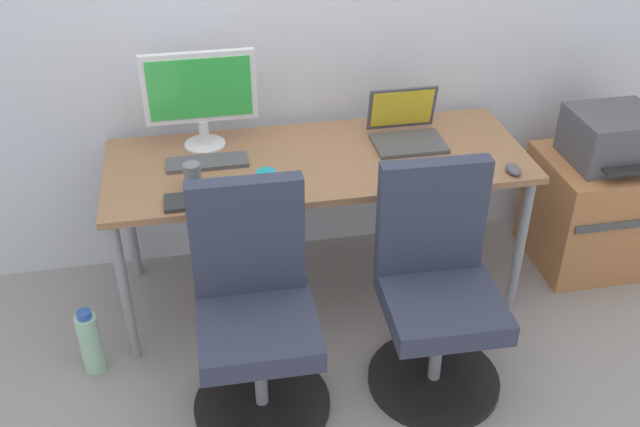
{
  "coord_description": "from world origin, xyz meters",
  "views": [
    {
      "loc": [
        -0.51,
        -2.72,
        2.24
      ],
      "look_at": [
        0.0,
        -0.05,
        0.47
      ],
      "focal_mm": 41.19,
      "sensor_mm": 36.0,
      "label": 1
    }
  ],
  "objects_px": {
    "office_chair_right": "(436,293)",
    "desktop_monitor": "(200,93)",
    "side_cabinet": "(594,210)",
    "coffee_mug": "(267,182)",
    "printer": "(612,137)",
    "water_bottle_on_floor": "(90,342)",
    "office_chair_left": "(255,315)",
    "open_laptop": "(406,129)"
  },
  "relations": [
    {
      "from": "side_cabinet",
      "to": "printer",
      "type": "xyz_separation_m",
      "value": [
        -0.0,
        -0.0,
        0.4
      ]
    },
    {
      "from": "coffee_mug",
      "to": "printer",
      "type": "bearing_deg",
      "value": 8.36
    },
    {
      "from": "side_cabinet",
      "to": "desktop_monitor",
      "type": "bearing_deg",
      "value": 173.91
    },
    {
      "from": "water_bottle_on_floor",
      "to": "open_laptop",
      "type": "distance_m",
      "value": 1.63
    },
    {
      "from": "office_chair_left",
      "to": "coffee_mug",
      "type": "xyz_separation_m",
      "value": [
        0.11,
        0.39,
        0.34
      ]
    },
    {
      "from": "side_cabinet",
      "to": "desktop_monitor",
      "type": "xyz_separation_m",
      "value": [
        -1.85,
        0.2,
        0.69
      ]
    },
    {
      "from": "desktop_monitor",
      "to": "open_laptop",
      "type": "relative_size",
      "value": 1.55
    },
    {
      "from": "printer",
      "to": "desktop_monitor",
      "type": "distance_m",
      "value": 1.89
    },
    {
      "from": "office_chair_right",
      "to": "side_cabinet",
      "type": "bearing_deg",
      "value": 31.23
    },
    {
      "from": "printer",
      "to": "office_chair_left",
      "type": "bearing_deg",
      "value": -160.24
    },
    {
      "from": "printer",
      "to": "water_bottle_on_floor",
      "type": "xyz_separation_m",
      "value": [
        -2.41,
        -0.34,
        -0.54
      ]
    },
    {
      "from": "office_chair_right",
      "to": "printer",
      "type": "relative_size",
      "value": 2.35
    },
    {
      "from": "side_cabinet",
      "to": "printer",
      "type": "distance_m",
      "value": 0.4
    },
    {
      "from": "printer",
      "to": "water_bottle_on_floor",
      "type": "bearing_deg",
      "value": -171.85
    },
    {
      "from": "office_chair_right",
      "to": "water_bottle_on_floor",
      "type": "relative_size",
      "value": 3.03
    },
    {
      "from": "office_chair_left",
      "to": "desktop_monitor",
      "type": "distance_m",
      "value": 1.0
    },
    {
      "from": "office_chair_right",
      "to": "desktop_monitor",
      "type": "relative_size",
      "value": 1.96
    },
    {
      "from": "office_chair_left",
      "to": "open_laptop",
      "type": "relative_size",
      "value": 3.03
    },
    {
      "from": "office_chair_right",
      "to": "coffee_mug",
      "type": "height_order",
      "value": "office_chair_right"
    },
    {
      "from": "coffee_mug",
      "to": "water_bottle_on_floor",
      "type": "bearing_deg",
      "value": -172.28
    },
    {
      "from": "office_chair_right",
      "to": "open_laptop",
      "type": "height_order",
      "value": "open_laptop"
    },
    {
      "from": "office_chair_left",
      "to": "side_cabinet",
      "type": "bearing_deg",
      "value": 19.79
    },
    {
      "from": "office_chair_left",
      "to": "open_laptop",
      "type": "distance_m",
      "value": 1.11
    },
    {
      "from": "office_chair_left",
      "to": "coffee_mug",
      "type": "height_order",
      "value": "office_chair_left"
    },
    {
      "from": "water_bottle_on_floor",
      "to": "coffee_mug",
      "type": "bearing_deg",
      "value": 7.72
    },
    {
      "from": "printer",
      "to": "coffee_mug",
      "type": "height_order",
      "value": "coffee_mug"
    },
    {
      "from": "water_bottle_on_floor",
      "to": "desktop_monitor",
      "type": "xyz_separation_m",
      "value": [
        0.55,
        0.54,
        0.82
      ]
    },
    {
      "from": "office_chair_left",
      "to": "side_cabinet",
      "type": "relative_size",
      "value": 1.67
    },
    {
      "from": "office_chair_right",
      "to": "water_bottle_on_floor",
      "type": "xyz_separation_m",
      "value": [
        -1.37,
        0.28,
        -0.28
      ]
    },
    {
      "from": "side_cabinet",
      "to": "printer",
      "type": "relative_size",
      "value": 1.41
    },
    {
      "from": "desktop_monitor",
      "to": "office_chair_left",
      "type": "bearing_deg",
      "value": -82.23
    },
    {
      "from": "office_chair_left",
      "to": "printer",
      "type": "bearing_deg",
      "value": 19.76
    },
    {
      "from": "office_chair_left",
      "to": "office_chair_right",
      "type": "xyz_separation_m",
      "value": [
        0.71,
        -0.0,
        0.0
      ]
    },
    {
      "from": "office_chair_left",
      "to": "open_laptop",
      "type": "xyz_separation_m",
      "value": [
        0.77,
        0.71,
        0.35
      ]
    },
    {
      "from": "office_chair_left",
      "to": "coffee_mug",
      "type": "relative_size",
      "value": 10.22
    },
    {
      "from": "side_cabinet",
      "to": "water_bottle_on_floor",
      "type": "relative_size",
      "value": 1.82
    },
    {
      "from": "office_chair_left",
      "to": "office_chair_right",
      "type": "bearing_deg",
      "value": -0.0
    },
    {
      "from": "printer",
      "to": "open_laptop",
      "type": "height_order",
      "value": "open_laptop"
    },
    {
      "from": "side_cabinet",
      "to": "coffee_mug",
      "type": "xyz_separation_m",
      "value": [
        -1.64,
        -0.24,
        0.49
      ]
    },
    {
      "from": "desktop_monitor",
      "to": "office_chair_right",
      "type": "bearing_deg",
      "value": -45.12
    },
    {
      "from": "water_bottle_on_floor",
      "to": "open_laptop",
      "type": "relative_size",
      "value": 1.0
    },
    {
      "from": "printer",
      "to": "desktop_monitor",
      "type": "xyz_separation_m",
      "value": [
        -1.85,
        0.2,
        0.29
      ]
    }
  ]
}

